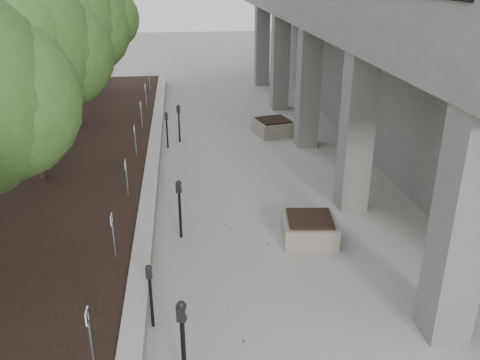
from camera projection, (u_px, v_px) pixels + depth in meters
retaining_wall at (153, 165)px, 15.41m from camera, size 0.39×26.00×0.50m
planting_bed at (29, 172)px, 15.03m from camera, size 7.00×26.00×0.40m
crabapple_tree_3 at (28, 80)px, 13.05m from camera, size 4.60×4.00×5.44m
crabapple_tree_4 at (66, 51)px, 17.62m from camera, size 4.60×4.00×5.44m
crabapple_tree_5 at (89, 33)px, 22.19m from camera, size 4.60×4.00×5.44m
parking_sign_2 at (90, 337)px, 7.33m from camera, size 0.04×0.22×0.96m
parking_sign_3 at (113, 236)px, 10.08m from camera, size 0.04×0.22×0.96m
parking_sign_4 at (127, 178)px, 12.82m from camera, size 0.04×0.22×0.96m
parking_sign_5 at (135, 141)px, 15.56m from camera, size 0.04×0.22×0.96m
parking_sign_6 at (141, 115)px, 18.30m from camera, size 0.04×0.22×0.96m
parking_sign_7 at (146, 95)px, 21.05m from camera, size 0.04×0.22×0.96m
parking_sign_8 at (149, 80)px, 23.79m from camera, size 0.04×0.22×0.96m
parking_meter_1 at (151, 296)px, 8.65m from camera, size 0.13×0.10×1.26m
parking_meter_2 at (183, 347)px, 7.27m from camera, size 0.18×0.15×1.58m
parking_meter_3 at (180, 209)px, 11.53m from camera, size 0.16×0.13×1.45m
parking_meter_4 at (179, 124)px, 17.92m from camera, size 0.16×0.14×1.38m
parking_meter_5 at (167, 130)px, 17.34m from camera, size 0.14×0.10×1.30m
planter_front at (309, 228)px, 11.62m from camera, size 1.34×1.34×0.56m
planter_back at (273, 127)px, 18.92m from camera, size 1.53×1.53×0.59m
berry_scatter at (220, 232)px, 12.03m from camera, size 3.30×14.10×0.02m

